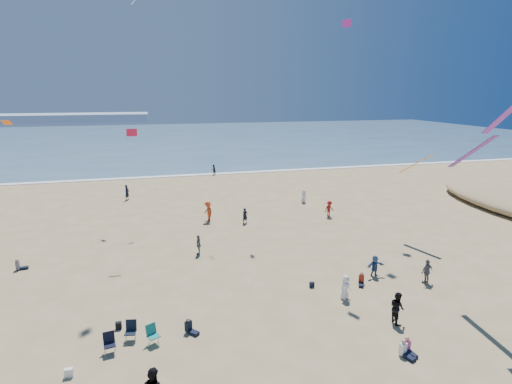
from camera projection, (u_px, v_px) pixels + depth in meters
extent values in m
cube|color=#476B84|center=(166.00, 139.00, 105.58)|extent=(220.00, 100.00, 0.06)
cube|color=white|center=(180.00, 176.00, 58.62)|extent=(220.00, 1.20, 0.08)
cube|color=#7A8EA8|center=(7.00, 119.00, 161.04)|extent=(110.00, 20.00, 3.20)
imported|color=silver|center=(304.00, 196.00, 44.29)|extent=(0.74, 0.85, 1.46)
imported|color=slate|center=(427.00, 271.00, 25.52)|extent=(1.01, 0.59, 1.61)
imported|color=maroon|center=(329.00, 209.00, 39.25)|extent=(1.16, 0.85, 1.60)
imported|color=#B53B19|center=(208.00, 211.00, 37.82)|extent=(1.09, 1.42, 1.94)
imported|color=black|center=(127.00, 192.00, 45.38)|extent=(0.69, 0.76, 1.74)
imported|color=#2E4B7E|center=(375.00, 266.00, 26.54)|extent=(1.37, 0.56, 1.44)
imported|color=white|center=(345.00, 287.00, 23.59)|extent=(0.85, 0.70, 1.49)
imported|color=black|center=(245.00, 216.00, 37.25)|extent=(0.62, 0.50, 1.47)
imported|color=gray|center=(199.00, 245.00, 30.09)|extent=(0.51, 0.95, 1.55)
imported|color=black|center=(214.00, 170.00, 59.25)|extent=(0.95, 0.92, 1.54)
imported|color=black|center=(397.00, 308.00, 21.11)|extent=(0.68, 0.86, 1.75)
cube|color=white|center=(69.00, 373.00, 17.19)|extent=(0.35, 0.20, 0.40)
cube|color=black|center=(119.00, 325.00, 20.69)|extent=(0.30, 0.22, 0.38)
cube|color=black|center=(312.00, 285.00, 25.13)|extent=(0.28, 0.18, 0.34)
cube|color=#F7580A|center=(7.00, 123.00, 30.62)|extent=(0.89, 0.67, 0.38)
cube|color=#8B1F8D|center=(347.00, 23.00, 26.39)|extent=(0.48, 0.78, 0.47)
cube|color=white|center=(134.00, 2.00, 38.56)|extent=(0.63, 0.68, 0.58)
cube|color=red|center=(132.00, 133.00, 29.12)|extent=(0.75, 0.38, 0.51)
cube|color=#5F228B|center=(471.00, 152.00, 22.33)|extent=(0.35, 3.14, 2.21)
cube|color=orange|center=(416.00, 164.00, 32.50)|extent=(0.35, 2.64, 1.87)
cube|color=purple|center=(508.00, 112.00, 18.58)|extent=(0.35, 3.30, 2.33)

